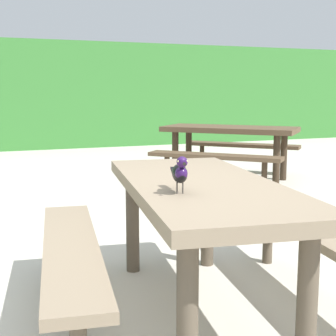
# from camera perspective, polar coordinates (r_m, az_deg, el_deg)

# --- Properties ---
(ground_plane) EXTENTS (60.00, 60.00, 0.00)m
(ground_plane) POSITION_cam_1_polar(r_m,az_deg,el_deg) (2.81, 0.22, -16.84)
(ground_plane) COLOR beige
(hedge_wall) EXTENTS (28.00, 1.60, 2.28)m
(hedge_wall) POSITION_cam_1_polar(r_m,az_deg,el_deg) (11.38, -17.08, 8.07)
(hedge_wall) COLOR #387A33
(hedge_wall) RESTS_ON ground
(picnic_table_foreground) EXTENTS (1.92, 1.94, 0.74)m
(picnic_table_foreground) POSITION_cam_1_polar(r_m,az_deg,el_deg) (2.71, 3.79, -5.36)
(picnic_table_foreground) COLOR #84725B
(picnic_table_foreground) RESTS_ON ground
(bird_grackle) EXTENTS (0.11, 0.28, 0.18)m
(bird_grackle) POSITION_cam_1_polar(r_m,az_deg,el_deg) (2.32, 1.41, -0.50)
(bird_grackle) COLOR black
(bird_grackle) RESTS_ON picnic_table_foreground
(picnic_table_mid_right) EXTENTS (2.40, 2.40, 0.74)m
(picnic_table_mid_right) POSITION_cam_1_polar(r_m,az_deg,el_deg) (6.86, 7.14, 3.24)
(picnic_table_mid_right) COLOR brown
(picnic_table_mid_right) RESTS_ON ground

